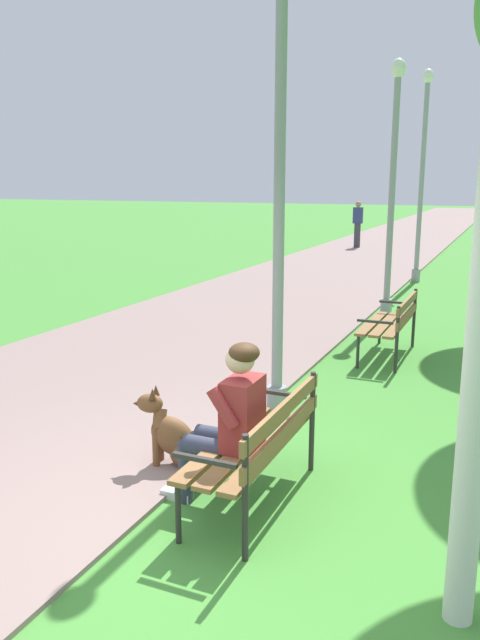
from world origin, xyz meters
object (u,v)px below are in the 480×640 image
object	(u,v)px
lamp_post_far	(422,175)
pedestrian_distant	(358,224)
person_seated_on_near_bench	(229,418)
dog_brown	(178,439)
park_bench_mid	(393,321)
park_bench_near	(260,440)
lamp_post_near	(280,170)
lamp_post_mid	(392,188)

from	to	relation	value
lamp_post_far	pedestrian_distant	distance (m)	7.60
person_seated_on_near_bench	lamp_post_far	bearing A→B (deg)	91.64
dog_brown	lamp_post_far	distance (m)	11.18
park_bench_mid	lamp_post_far	size ratio (longest dim) A/B	0.31
park_bench_near	pedestrian_distant	distance (m)	18.35
park_bench_mid	lamp_post_far	world-z (taller)	lamp_post_far
person_seated_on_near_bench	lamp_post_near	distance (m)	2.58
park_bench_near	lamp_post_near	bearing A→B (deg)	106.60
person_seated_on_near_bench	dog_brown	bearing A→B (deg)	150.24
lamp_post_mid	lamp_post_far	distance (m)	4.17
park_bench_near	dog_brown	distance (m)	0.91
person_seated_on_near_bench	lamp_post_far	distance (m)	11.45
person_seated_on_near_bench	lamp_post_far	xyz separation A→B (m)	(-0.32, 11.31, 1.79)
lamp_post_near	person_seated_on_near_bench	bearing A→B (deg)	-80.24
lamp_post_near	lamp_post_mid	xyz separation A→B (m)	(0.09, 5.30, -0.22)
pedestrian_distant	park_bench_mid	bearing A→B (deg)	-74.69
park_bench_mid	lamp_post_mid	size ratio (longest dim) A/B	0.35
lamp_post_mid	lamp_post_near	bearing A→B (deg)	-91.00
person_seated_on_near_bench	lamp_post_near	world-z (taller)	lamp_post_near
person_seated_on_near_bench	pedestrian_distant	distance (m)	18.39
park_bench_near	lamp_post_mid	size ratio (longest dim) A/B	0.35
lamp_post_mid	dog_brown	bearing A→B (deg)	-93.39
park_bench_near	person_seated_on_near_bench	xyz separation A→B (m)	(-0.21, -0.09, 0.17)
lamp_post_near	lamp_post_far	distance (m)	9.46
lamp_post_near	lamp_post_far	bearing A→B (deg)	90.04
pedestrian_distant	lamp_post_far	bearing A→B (deg)	-65.84
park_bench_mid	lamp_post_near	world-z (taller)	lamp_post_near
person_seated_on_near_bench	lamp_post_mid	xyz separation A→B (m)	(-0.23, 7.15, 1.55)
park_bench_mid	person_seated_on_near_bench	xyz separation A→B (m)	(-0.36, -4.47, 0.17)
lamp_post_far	dog_brown	bearing A→B (deg)	-91.59
park_bench_mid	lamp_post_far	distance (m)	7.14
lamp_post_mid	park_bench_near	bearing A→B (deg)	-86.49
person_seated_on_near_bench	pedestrian_distant	world-z (taller)	pedestrian_distant
lamp_post_mid	pedestrian_distant	bearing A→B (deg)	106.01
lamp_post_far	lamp_post_mid	bearing A→B (deg)	-88.65
park_bench_mid	lamp_post_mid	distance (m)	3.24
park_bench_near	pedestrian_distant	size ratio (longest dim) A/B	0.91
lamp_post_far	person_seated_on_near_bench	bearing A→B (deg)	-88.36
pedestrian_distant	lamp_post_mid	bearing A→B (deg)	-73.99
lamp_post_near	park_bench_mid	bearing A→B (deg)	75.46
lamp_post_near	pedestrian_distant	bearing A→B (deg)	100.62
park_bench_near	park_bench_mid	bearing A→B (deg)	87.98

